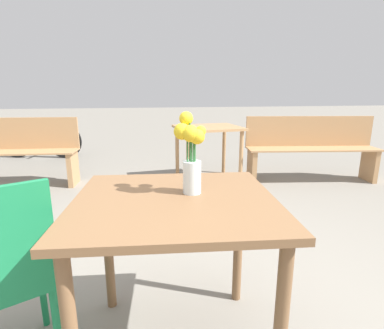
% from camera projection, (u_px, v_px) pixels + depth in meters
% --- Properties ---
extents(table_front, '(0.90, 0.83, 0.75)m').
position_uv_depth(table_front, '(175.00, 225.00, 1.27)').
color(table_front, brown).
rests_on(table_front, ground_plane).
extents(flower_vase, '(0.13, 0.13, 0.35)m').
position_uv_depth(flower_vase, '(191.00, 155.00, 1.26)').
color(flower_vase, silver).
rests_on(flower_vase, table_front).
extents(bench_middle, '(1.74, 0.58, 0.85)m').
position_uv_depth(bench_middle, '(310.00, 146.00, 3.98)').
color(bench_middle, tan).
rests_on(bench_middle, ground_plane).
extents(table_back, '(0.89, 0.78, 0.73)m').
position_uv_depth(table_back, '(208.00, 136.00, 3.90)').
color(table_back, tan).
rests_on(table_back, ground_plane).
extents(bicycle, '(1.47, 0.47, 0.71)m').
position_uv_depth(bicycle, '(40.00, 140.00, 5.32)').
color(bicycle, black).
rests_on(bicycle, ground_plane).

